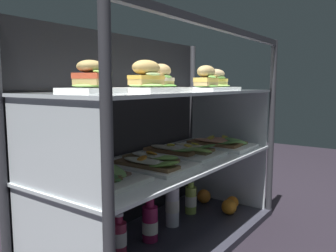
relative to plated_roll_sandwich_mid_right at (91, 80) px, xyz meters
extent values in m
cube|color=black|center=(0.43, -0.01, -0.76)|extent=(6.00, 6.00, 0.02)
cube|color=#2F2E39|center=(0.43, -0.01, -0.73)|extent=(1.28, 0.54, 0.03)
cylinder|color=#333338|center=(-0.19, -0.27, -0.26)|extent=(0.03, 0.03, 0.97)
cylinder|color=#333338|center=(1.05, -0.27, -0.26)|extent=(0.03, 0.03, 0.97)
cylinder|color=#333338|center=(-0.19, 0.24, -0.26)|extent=(0.03, 0.03, 0.97)
cylinder|color=#333338|center=(1.05, 0.24, -0.26)|extent=(0.03, 0.03, 0.97)
cube|color=#333338|center=(0.43, -0.27, 0.20)|extent=(1.25, 0.03, 0.03)
cube|color=black|center=(0.43, 0.25, -0.25)|extent=(1.21, 0.01, 0.93)
cube|color=silver|center=(1.03, -0.01, -0.54)|extent=(0.01, 0.48, 0.35)
cube|color=silver|center=(0.43, -0.01, -0.36)|extent=(1.23, 0.49, 0.01)
cube|color=silver|center=(-0.17, -0.01, -0.20)|extent=(0.01, 0.48, 0.30)
cube|color=silver|center=(1.03, -0.01, -0.20)|extent=(0.01, 0.48, 0.30)
cube|color=silver|center=(0.43, -0.01, -0.05)|extent=(1.23, 0.49, 0.01)
cube|color=white|center=(0.00, 0.00, -0.03)|extent=(0.17, 0.17, 0.02)
ellipsoid|color=#97D465|center=(0.00, 0.00, -0.02)|extent=(0.13, 0.11, 0.02)
cube|color=tan|center=(0.00, 0.00, -0.01)|extent=(0.13, 0.12, 0.02)
cube|color=#C8492C|center=(0.00, 0.00, 0.01)|extent=(0.14, 0.13, 0.02)
ellipsoid|color=#85BF4D|center=(0.00, -0.04, 0.03)|extent=(0.07, 0.06, 0.02)
ellipsoid|color=#A2884E|center=(0.00, 0.00, 0.05)|extent=(0.14, 0.13, 0.04)
cube|color=white|center=(0.22, -0.06, -0.03)|extent=(0.19, 0.19, 0.02)
ellipsoid|color=#8CC962|center=(0.22, -0.06, -0.02)|extent=(0.14, 0.12, 0.02)
cube|color=#DFB666|center=(0.22, -0.06, -0.01)|extent=(0.13, 0.08, 0.02)
cube|color=#F2BA45|center=(0.22, -0.06, 0.01)|extent=(0.13, 0.09, 0.01)
ellipsoid|color=#9FBB73|center=(0.22, -0.10, 0.02)|extent=(0.08, 0.03, 0.01)
ellipsoid|color=tan|center=(0.22, -0.06, 0.05)|extent=(0.14, 0.09, 0.06)
cube|color=white|center=(0.44, 0.03, -0.03)|extent=(0.20, 0.20, 0.02)
ellipsoid|color=#67B145|center=(0.44, 0.03, -0.02)|extent=(0.15, 0.13, 0.01)
cube|color=tan|center=(0.44, 0.03, -0.01)|extent=(0.12, 0.09, 0.02)
cube|color=beige|center=(0.44, 0.03, 0.01)|extent=(0.12, 0.10, 0.02)
ellipsoid|color=#56893A|center=(0.44, 0.00, 0.02)|extent=(0.07, 0.04, 0.02)
ellipsoid|color=tan|center=(0.44, 0.03, 0.05)|extent=(0.12, 0.10, 0.06)
cube|color=white|center=(0.66, -0.07, -0.04)|extent=(0.17, 0.17, 0.01)
ellipsoid|color=#63A043|center=(0.66, -0.07, -0.02)|extent=(0.13, 0.11, 0.01)
cube|color=tan|center=(0.66, -0.07, -0.01)|extent=(0.13, 0.08, 0.02)
cube|color=#E3BC52|center=(0.66, -0.07, 0.01)|extent=(0.13, 0.08, 0.02)
ellipsoid|color=#8BD05E|center=(0.66, -0.10, 0.02)|extent=(0.08, 0.03, 0.01)
ellipsoid|color=tan|center=(0.66, -0.07, 0.05)|extent=(0.14, 0.08, 0.06)
cube|color=white|center=(0.86, -0.02, -0.04)|extent=(0.21, 0.21, 0.01)
ellipsoid|color=#89C14E|center=(0.86, -0.02, -0.02)|extent=(0.17, 0.15, 0.01)
cube|color=#D8B882|center=(0.86, -0.02, -0.01)|extent=(0.13, 0.09, 0.02)
cube|color=#F1CD56|center=(0.86, -0.02, 0.01)|extent=(0.13, 0.10, 0.01)
ellipsoid|color=#55873D|center=(0.86, -0.05, 0.02)|extent=(0.08, 0.04, 0.02)
ellipsoid|color=tan|center=(0.86, -0.02, 0.04)|extent=(0.14, 0.10, 0.05)
cube|color=white|center=(0.01, 0.02, -0.34)|extent=(0.25, 0.37, 0.01)
cube|color=brown|center=(-0.05, 0.02, -0.33)|extent=(0.06, 0.26, 0.01)
ellipsoid|color=#7BB553|center=(-0.05, -0.06, -0.32)|extent=(0.06, 0.13, 0.05)
ellipsoid|color=pink|center=(-0.05, 0.02, -0.31)|extent=(0.05, 0.21, 0.02)
cylinder|color=orange|center=(-0.05, 0.01, -0.30)|extent=(0.05, 0.05, 0.02)
cube|color=brown|center=(0.01, 0.02, -0.33)|extent=(0.06, 0.25, 0.01)
ellipsoid|color=#4D8242|center=(0.01, -0.05, -0.32)|extent=(0.06, 0.13, 0.04)
ellipsoid|color=#F69D79|center=(0.01, 0.02, -0.32)|extent=(0.05, 0.20, 0.02)
cylinder|color=orange|center=(0.02, 0.02, -0.31)|extent=(0.06, 0.06, 0.02)
cube|color=brown|center=(0.07, 0.04, -0.33)|extent=(0.06, 0.25, 0.01)
ellipsoid|color=#94C86B|center=(0.07, -0.04, -0.32)|extent=(0.09, 0.13, 0.04)
ellipsoid|color=#F29280|center=(0.07, 0.04, -0.32)|extent=(0.05, 0.20, 0.01)
cylinder|color=orange|center=(0.07, 0.01, -0.31)|extent=(0.06, 0.06, 0.02)
cube|color=white|center=(0.29, -0.01, -0.34)|extent=(0.25, 0.37, 0.01)
cube|color=brown|center=(0.24, -0.04, -0.33)|extent=(0.09, 0.28, 0.01)
ellipsoid|color=#679A3E|center=(0.24, -0.12, -0.32)|extent=(0.10, 0.15, 0.04)
ellipsoid|color=#EEF0CE|center=(0.24, -0.04, -0.32)|extent=(0.07, 0.22, 0.02)
cylinder|color=orange|center=(0.23, -0.03, -0.31)|extent=(0.06, 0.06, 0.02)
cube|color=brown|center=(0.33, 0.01, -0.33)|extent=(0.09, 0.25, 0.02)
ellipsoid|color=#91D25D|center=(0.33, -0.06, -0.32)|extent=(0.09, 0.13, 0.03)
ellipsoid|color=silver|center=(0.33, 0.01, -0.31)|extent=(0.07, 0.20, 0.02)
cylinder|color=orange|center=(0.32, 0.00, -0.30)|extent=(0.05, 0.05, 0.03)
cube|color=white|center=(0.58, 0.01, -0.34)|extent=(0.25, 0.37, 0.01)
cube|color=brown|center=(0.51, 0.04, -0.33)|extent=(0.06, 0.26, 0.02)
ellipsoid|color=#70A14F|center=(0.51, -0.04, -0.32)|extent=(0.06, 0.13, 0.03)
ellipsoid|color=silver|center=(0.51, 0.04, -0.31)|extent=(0.05, 0.21, 0.02)
cylinder|color=yellow|center=(0.51, 0.03, -0.30)|extent=(0.05, 0.05, 0.02)
cube|color=brown|center=(0.58, 0.00, -0.33)|extent=(0.06, 0.27, 0.01)
ellipsoid|color=#97C157|center=(0.58, -0.08, -0.32)|extent=(0.06, 0.14, 0.02)
ellipsoid|color=silver|center=(0.58, 0.00, -0.32)|extent=(0.05, 0.22, 0.02)
cylinder|color=yellow|center=(0.59, -0.02, -0.31)|extent=(0.05, 0.05, 0.01)
cube|color=brown|center=(0.65, 0.00, -0.33)|extent=(0.06, 0.24, 0.01)
ellipsoid|color=#629648|center=(0.65, -0.07, -0.32)|extent=(0.08, 0.13, 0.05)
ellipsoid|color=#EEE9C4|center=(0.65, 0.00, -0.32)|extent=(0.05, 0.19, 0.01)
cylinder|color=yellow|center=(0.65, -0.02, -0.31)|extent=(0.05, 0.05, 0.02)
cube|color=white|center=(0.85, -0.05, -0.34)|extent=(0.25, 0.37, 0.02)
cube|color=brown|center=(0.80, -0.04, -0.33)|extent=(0.09, 0.28, 0.02)
ellipsoid|color=#589043|center=(0.80, -0.13, -0.31)|extent=(0.08, 0.14, 0.04)
ellipsoid|color=#EFA77D|center=(0.80, -0.04, -0.31)|extent=(0.07, 0.22, 0.02)
cylinder|color=yellow|center=(0.81, -0.02, -0.30)|extent=(0.07, 0.07, 0.03)
cube|color=brown|center=(0.90, -0.05, -0.33)|extent=(0.09, 0.25, 0.01)
ellipsoid|color=#7EB95F|center=(0.90, -0.13, -0.32)|extent=(0.09, 0.13, 0.04)
ellipsoid|color=#E8947D|center=(0.90, -0.05, -0.31)|extent=(0.07, 0.20, 0.01)
cylinder|color=#F4E24B|center=(0.91, -0.06, -0.30)|extent=(0.05, 0.05, 0.02)
cylinder|color=white|center=(-0.02, 0.07, -0.52)|extent=(0.04, 0.04, 0.04)
cylinder|color=teal|center=(-0.02, 0.07, -0.49)|extent=(0.04, 0.04, 0.01)
cylinder|color=#A12D48|center=(0.17, 0.05, -0.64)|extent=(0.06, 0.06, 0.14)
cylinder|color=silver|center=(0.17, 0.05, -0.63)|extent=(0.06, 0.06, 0.06)
cylinder|color=maroon|center=(0.17, 0.05, -0.55)|extent=(0.04, 0.04, 0.03)
cylinder|color=silver|center=(0.17, 0.05, -0.53)|extent=(0.04, 0.04, 0.01)
cylinder|color=#921B48|center=(0.35, 0.03, -0.63)|extent=(0.07, 0.07, 0.16)
cylinder|color=silver|center=(0.35, 0.03, -0.65)|extent=(0.07, 0.07, 0.05)
cylinder|color=#941A46|center=(0.35, 0.03, -0.53)|extent=(0.04, 0.04, 0.05)
cylinder|color=teal|center=(0.35, 0.03, -0.50)|extent=(0.04, 0.04, 0.01)
cylinder|color=white|center=(0.55, 0.05, -0.62)|extent=(0.07, 0.07, 0.19)
cylinder|color=silver|center=(0.55, 0.05, -0.61)|extent=(0.07, 0.07, 0.06)
cylinder|color=white|center=(0.55, 0.05, -0.50)|extent=(0.04, 0.04, 0.03)
cylinder|color=white|center=(0.55, 0.05, -0.48)|extent=(0.04, 0.04, 0.01)
cylinder|color=#B1CD52|center=(0.75, 0.06, -0.64)|extent=(0.06, 0.06, 0.14)
cylinder|color=white|center=(0.75, 0.06, -0.64)|extent=(0.06, 0.06, 0.06)
cylinder|color=#ADD94F|center=(0.75, 0.06, -0.55)|extent=(0.03, 0.03, 0.03)
cylinder|color=black|center=(0.75, 0.06, -0.53)|extent=(0.04, 0.04, 0.01)
sphere|color=orange|center=(0.94, -0.10, -0.68)|extent=(0.07, 0.07, 0.07)
sphere|color=orange|center=(0.93, 0.08, -0.67)|extent=(0.08, 0.08, 0.08)
sphere|color=orange|center=(0.85, -0.12, -0.67)|extent=(0.08, 0.08, 0.08)
camera|label=1|loc=(-0.79, -0.88, -0.01)|focal=36.59mm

